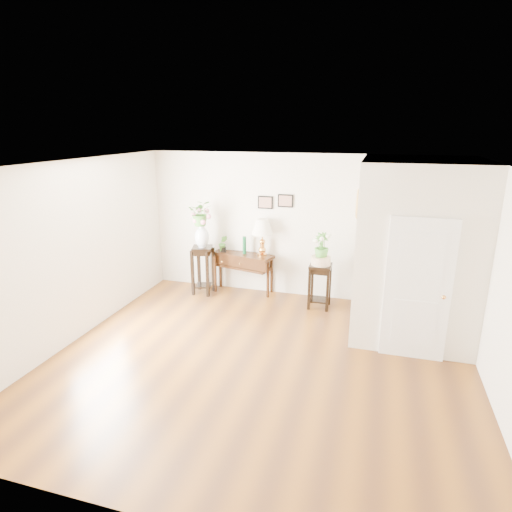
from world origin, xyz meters
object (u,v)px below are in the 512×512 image
at_px(table_lamp, 262,238).
at_px(plant_stand_a, 203,270).
at_px(console_table, 243,273).
at_px(plant_stand_b, 320,286).

distance_m(table_lamp, plant_stand_a, 1.38).
height_order(console_table, plant_stand_a, plant_stand_a).
relative_size(console_table, plant_stand_b, 1.47).
bearing_deg(plant_stand_a, table_lamp, 13.87).
relative_size(plant_stand_a, plant_stand_b, 1.17).
height_order(plant_stand_a, plant_stand_b, plant_stand_a).
distance_m(table_lamp, plant_stand_b, 1.47).
distance_m(console_table, plant_stand_a, 0.82).
bearing_deg(plant_stand_a, console_table, 20.62).
relative_size(console_table, table_lamp, 1.68).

